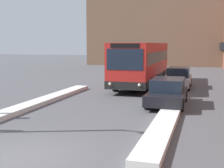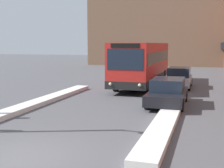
# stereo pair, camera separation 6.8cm
# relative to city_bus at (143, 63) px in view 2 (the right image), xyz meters

# --- Properties ---
(ground_plane) EXTENTS (160.00, 160.00, 0.00)m
(ground_plane) POSITION_rel_city_bus_xyz_m (-0.33, -16.68, -1.82)
(ground_plane) COLOR #515156
(building_backdrop_far) EXTENTS (26.00, 8.00, 17.32)m
(building_backdrop_far) POSITION_rel_city_bus_xyz_m (-0.33, 26.28, 6.84)
(building_backdrop_far) COLOR brown
(building_backdrop_far) RESTS_ON ground_plane
(snow_bank_left) EXTENTS (0.90, 17.88, 0.24)m
(snow_bank_left) POSITION_rel_city_bus_xyz_m (-3.93, -11.84, -1.70)
(snow_bank_left) COLOR silver
(snow_bank_left) RESTS_ON ground_plane
(snow_bank_right) EXTENTS (0.90, 13.10, 0.24)m
(snow_bank_right) POSITION_rel_city_bus_xyz_m (3.27, -10.00, -1.70)
(snow_bank_right) COLOR silver
(snow_bank_right) RESTS_ON ground_plane
(city_bus) EXTENTS (2.67, 11.28, 3.38)m
(city_bus) POSITION_rel_city_bus_xyz_m (0.00, 0.00, 0.00)
(city_bus) COLOR red
(city_bus) RESTS_ON ground_plane
(parked_car_front) EXTENTS (1.91, 4.50, 1.45)m
(parked_car_front) POSITION_rel_city_bus_xyz_m (2.87, -7.45, -1.09)
(parked_car_front) COLOR black
(parked_car_front) RESTS_ON ground_plane
(parked_car_middle) EXTENTS (1.83, 4.26, 1.54)m
(parked_car_middle) POSITION_rel_city_bus_xyz_m (2.87, -0.26, -1.06)
(parked_car_middle) COLOR #B7B7BC
(parked_car_middle) RESTS_ON ground_plane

